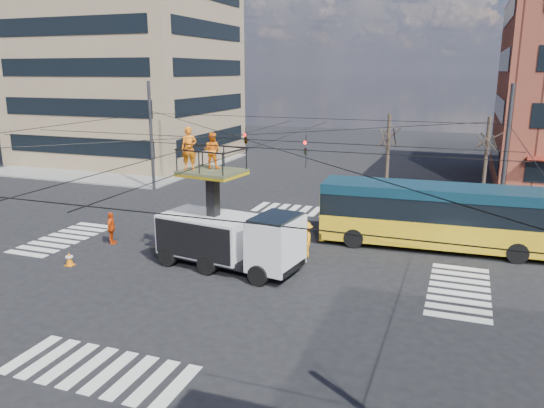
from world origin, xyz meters
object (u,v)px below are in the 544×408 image
at_px(traffic_cone, 69,259).
at_px(utility_truck, 228,225).
at_px(worker_ground, 111,228).
at_px(flagger, 306,239).
at_px(city_bus, 440,215).

bearing_deg(traffic_cone, utility_truck, 17.88).
height_order(traffic_cone, worker_ground, worker_ground).
xyz_separation_m(utility_truck, worker_ground, (-7.12, 1.05, -1.20)).
distance_m(utility_truck, worker_ground, 7.30).
relative_size(utility_truck, traffic_cone, 11.27).
bearing_deg(worker_ground, utility_truck, -116.91).
distance_m(utility_truck, flagger, 4.05).
bearing_deg(traffic_cone, flagger, 26.35).
distance_m(utility_truck, city_bus, 10.68).
bearing_deg(city_bus, utility_truck, -147.90).
bearing_deg(traffic_cone, worker_ground, 91.77).
bearing_deg(city_bus, traffic_cone, -154.89).
bearing_deg(flagger, utility_truck, -67.38).
bearing_deg(utility_truck, worker_ground, -179.93).
bearing_deg(flagger, traffic_cone, -83.68).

